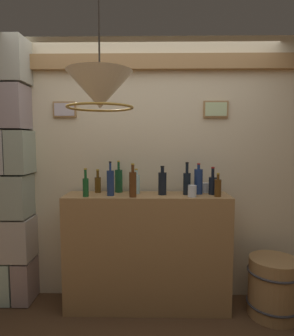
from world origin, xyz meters
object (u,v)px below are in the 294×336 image
(liquor_bottle_vermouth, at_px, (218,187))
(liquor_bottle_amaro, at_px, (136,184))
(liquor_bottle_port, at_px, (213,185))
(liquor_bottle_rye, at_px, (119,180))
(liquor_bottle_gin, at_px, (198,181))
(liquor_bottle_vodka, at_px, (86,186))
(glass_tumbler_rocks, at_px, (192,191))
(pendant_lamp, at_px, (100,91))
(liquor_bottle_bourbon, at_px, (110,183))
(liquor_bottle_scotch, at_px, (98,184))
(liquor_bottle_rum, at_px, (162,183))
(liquor_bottle_sherry, at_px, (133,184))
(wooden_barrel, at_px, (273,287))
(liquor_bottle_tequila, at_px, (187,183))
(glass_tumbler_highball, at_px, (205,188))

(liquor_bottle_vermouth, distance_m, liquor_bottle_amaro, 0.74)
(liquor_bottle_port, height_order, liquor_bottle_rye, liquor_bottle_rye)
(liquor_bottle_gin, distance_m, liquor_bottle_rye, 0.75)
(liquor_bottle_rye, distance_m, liquor_bottle_vodka, 0.35)
(glass_tumbler_rocks, bearing_deg, liquor_bottle_rye, 161.89)
(glass_tumbler_rocks, distance_m, pendant_lamp, 1.21)
(liquor_bottle_amaro, height_order, glass_tumbler_rocks, liquor_bottle_amaro)
(liquor_bottle_bourbon, xyz_separation_m, liquor_bottle_rye, (0.05, 0.17, -0.00))
(liquor_bottle_scotch, xyz_separation_m, pendant_lamp, (0.18, -0.84, 0.73))
(liquor_bottle_rum, bearing_deg, liquor_bottle_gin, 7.43)
(glass_tumbler_rocks, bearing_deg, liquor_bottle_rum, 159.16)
(liquor_bottle_amaro, distance_m, glass_tumbler_rocks, 0.53)
(liquor_bottle_gin, xyz_separation_m, glass_tumbler_rocks, (-0.08, -0.14, -0.07))
(liquor_bottle_sherry, height_order, pendant_lamp, pendant_lamp)
(liquor_bottle_gin, xyz_separation_m, wooden_barrel, (0.66, -0.17, -0.93))
(liquor_bottle_tequila, distance_m, liquor_bottle_vodka, 0.91)
(liquor_bottle_rum, height_order, glass_tumbler_rocks, liquor_bottle_rum)
(liquor_bottle_rye, height_order, wooden_barrel, liquor_bottle_rye)
(glass_tumbler_highball, bearing_deg, pendant_lamp, -134.61)
(liquor_bottle_gin, height_order, liquor_bottle_tequila, liquor_bottle_tequila)
(liquor_bottle_sherry, distance_m, liquor_bottle_rum, 0.29)
(liquor_bottle_tequila, height_order, liquor_bottle_vodka, liquor_bottle_tequila)
(glass_tumbler_highball, bearing_deg, liquor_bottle_vermouth, -70.34)
(liquor_bottle_gin, relative_size, glass_tumbler_highball, 3.11)
(liquor_bottle_rum, bearing_deg, liquor_bottle_vodka, -171.44)
(liquor_bottle_tequila, height_order, liquor_bottle_rum, liquor_bottle_tequila)
(liquor_bottle_vermouth, relative_size, liquor_bottle_scotch, 0.94)
(liquor_bottle_sherry, height_order, liquor_bottle_vodka, liquor_bottle_sherry)
(liquor_bottle_rum, xyz_separation_m, wooden_barrel, (0.99, -0.12, -0.92))
(glass_tumbler_rocks, relative_size, glass_tumbler_highball, 1.12)
(liquor_bottle_port, bearing_deg, liquor_bottle_bourbon, -175.64)
(liquor_bottle_vermouth, bearing_deg, liquor_bottle_tequila, 160.61)
(liquor_bottle_sherry, xyz_separation_m, glass_tumbler_highball, (0.67, 0.24, -0.07))
(liquor_bottle_gin, xyz_separation_m, liquor_bottle_rum, (-0.34, -0.04, -0.01))
(liquor_bottle_amaro, distance_m, glass_tumbler_highball, 0.66)
(liquor_bottle_sherry, relative_size, liquor_bottle_tequila, 0.99)
(pendant_lamp, bearing_deg, wooden_barrel, 23.21)
(liquor_bottle_sherry, height_order, liquor_bottle_gin, liquor_bottle_sherry)
(liquor_bottle_tequila, xyz_separation_m, wooden_barrel, (0.77, -0.13, -0.92))
(liquor_bottle_rum, bearing_deg, liquor_bottle_amaro, 166.65)
(liquor_bottle_tequila, distance_m, liquor_bottle_rye, 0.65)
(liquor_bottle_scotch, xyz_separation_m, liquor_bottle_rum, (0.61, -0.10, 0.03))
(liquor_bottle_vermouth, relative_size, liquor_bottle_gin, 0.74)
(liquor_bottle_port, distance_m, wooden_barrel, 1.06)
(liquor_bottle_vermouth, distance_m, liquor_bottle_rum, 0.49)
(liquor_bottle_vodka, distance_m, pendant_lamp, 0.99)
(pendant_lamp, bearing_deg, liquor_bottle_sherry, 74.77)
(liquor_bottle_rye, xyz_separation_m, liquor_bottle_rum, (0.41, -0.12, -0.00))
(liquor_bottle_gin, height_order, liquor_bottle_scotch, liquor_bottle_gin)
(glass_tumbler_highball, xyz_separation_m, pendant_lamp, (-0.84, -0.85, 0.76))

